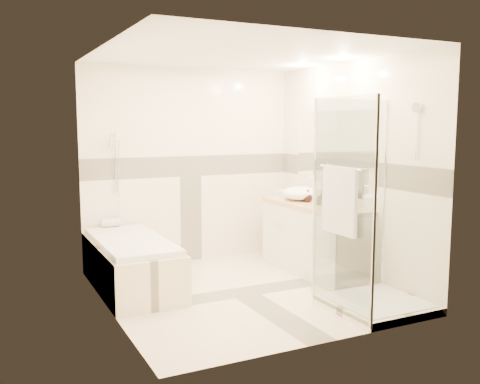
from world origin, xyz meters
name	(u,v)px	position (x,y,z in m)	size (l,w,h in m)	color
room	(246,175)	(0.06, 0.01, 1.26)	(2.82, 3.02, 2.52)	#F3E0C1
bathtub	(131,261)	(-1.02, 0.65, 0.31)	(0.75, 1.70, 0.56)	#F8E5C6
vanity	(314,238)	(1.12, 0.30, 0.43)	(0.58, 1.62, 0.85)	white
shower_enclosure	(363,258)	(0.83, -0.97, 0.51)	(0.96, 0.93, 2.04)	#F8E5C6
vessel_sink_near	(300,193)	(1.10, 0.61, 0.94)	(0.44, 0.44, 0.18)	white
vessel_sink_far	(338,202)	(1.10, -0.18, 0.93)	(0.38, 0.38, 0.15)	white
faucet_near	(314,186)	(1.32, 0.61, 1.01)	(0.12, 0.03, 0.28)	silver
faucet_far	(354,195)	(1.32, -0.18, 1.00)	(0.10, 0.03, 0.25)	silver
amenity_bottle_a	(321,199)	(1.10, 0.15, 0.93)	(0.07, 0.07, 0.15)	black
amenity_bottle_b	(308,196)	(1.10, 0.43, 0.92)	(0.12, 0.12, 0.15)	black
folded_towels	(285,194)	(1.10, 0.97, 0.89)	(0.15, 0.25, 0.08)	silver
rolled_towel	(111,223)	(-1.07, 1.41, 0.61)	(0.10, 0.10, 0.23)	silver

